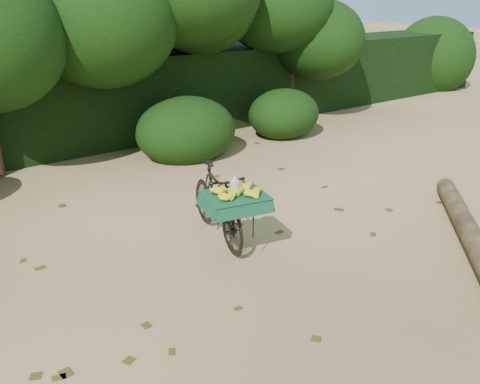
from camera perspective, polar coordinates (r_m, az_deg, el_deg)
ground at (r=6.14m, az=2.30°, el=-8.39°), size 80.00×80.00×0.00m
vendor_bicycle at (r=6.59m, az=-2.53°, el=-1.20°), size 0.94×1.82×1.01m
fallen_log at (r=7.17m, az=24.59°, el=-4.65°), size 2.89×2.76×0.27m
hedge_backdrop at (r=11.18m, az=-18.16°, el=9.47°), size 26.00×1.80×1.80m
tree_row at (r=10.08m, az=-20.99°, el=14.24°), size 14.50×2.00×4.00m
bush_clumps at (r=9.64m, az=-11.20°, el=5.52°), size 8.80×1.70×0.90m
leaf_litter at (r=6.60m, az=-1.19°, el=-6.05°), size 7.00×7.30×0.01m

